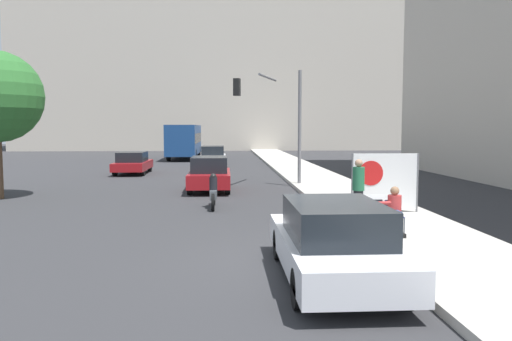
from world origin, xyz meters
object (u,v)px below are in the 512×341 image
(jogger_on_sidewalk, at_px, (358,189))
(car_on_road_midblock, at_px, (133,163))
(parked_car_curbside, at_px, (333,241))
(motorcycle_on_road, at_px, (213,193))
(protest_banner, at_px, (384,181))
(car_on_road_nearest, at_px, (210,174))
(car_on_road_distant, at_px, (213,156))
(seated_protester, at_px, (395,209))
(city_bus_on_road, at_px, (185,139))
(traffic_light_pole, at_px, (275,107))

(jogger_on_sidewalk, bearing_deg, car_on_road_midblock, -64.97)
(parked_car_curbside, bearing_deg, motorcycle_on_road, 105.68)
(protest_banner, height_order, car_on_road_nearest, protest_banner)
(parked_car_curbside, xyz_separation_m, car_on_road_distant, (-2.86, 27.47, 0.01))
(seated_protester, distance_m, city_bus_on_road, 35.22)
(seated_protester, xyz_separation_m, traffic_light_pole, (-1.82, 11.95, 3.02))
(jogger_on_sidewalk, relative_size, car_on_road_midblock, 0.40)
(parked_car_curbside, relative_size, car_on_road_nearest, 1.12)
(protest_banner, height_order, motorcycle_on_road, protest_banner)
(car_on_road_nearest, distance_m, motorcycle_on_road, 4.82)
(protest_banner, relative_size, car_on_road_nearest, 0.50)
(motorcycle_on_road, bearing_deg, protest_banner, -23.16)
(seated_protester, height_order, car_on_road_distant, car_on_road_distant)
(seated_protester, height_order, city_bus_on_road, city_bus_on_road)
(parked_car_curbside, bearing_deg, car_on_road_nearest, 101.33)
(parked_car_curbside, height_order, motorcycle_on_road, parked_car_curbside)
(car_on_road_midblock, bearing_deg, car_on_road_nearest, -60.01)
(traffic_light_pole, bearing_deg, car_on_road_nearest, -150.78)
(seated_protester, height_order, car_on_road_nearest, car_on_road_nearest)
(car_on_road_nearest, distance_m, car_on_road_midblock, 9.91)
(seated_protester, xyz_separation_m, car_on_road_distant, (-5.09, 24.36, -0.05))
(protest_banner, relative_size, car_on_road_distant, 0.50)
(car_on_road_nearest, bearing_deg, parked_car_curbside, -78.67)
(protest_banner, distance_m, traffic_light_pole, 9.57)
(car_on_road_nearest, height_order, city_bus_on_road, city_bus_on_road)
(seated_protester, distance_m, traffic_light_pole, 12.46)
(jogger_on_sidewalk, bearing_deg, seated_protester, 97.00)
(car_on_road_midblock, bearing_deg, traffic_light_pole, -40.52)
(car_on_road_nearest, distance_m, car_on_road_distant, 14.13)
(car_on_road_nearest, bearing_deg, car_on_road_midblock, 119.99)
(parked_car_curbside, xyz_separation_m, car_on_road_nearest, (-2.67, 13.34, 0.02))
(car_on_road_nearest, bearing_deg, traffic_light_pole, 29.22)
(protest_banner, relative_size, motorcycle_on_road, 1.05)
(city_bus_on_road, bearing_deg, car_on_road_midblock, -97.08)
(traffic_light_pole, height_order, car_on_road_midblock, traffic_light_pole)
(jogger_on_sidewalk, height_order, protest_banner, protest_banner)
(jogger_on_sidewalk, distance_m, protest_banner, 1.63)
(parked_car_curbside, relative_size, car_on_road_distant, 1.11)
(seated_protester, relative_size, parked_car_curbside, 0.25)
(protest_banner, relative_size, traffic_light_pole, 0.40)
(car_on_road_distant, xyz_separation_m, city_bus_on_road, (-2.84, 9.94, 1.03))
(seated_protester, height_order, protest_banner, protest_banner)
(seated_protester, height_order, car_on_road_midblock, car_on_road_midblock)
(car_on_road_midblock, xyz_separation_m, car_on_road_distant, (4.76, 5.54, 0.06))
(traffic_light_pole, xyz_separation_m, motorcycle_on_road, (-2.80, -6.53, -3.28))
(motorcycle_on_road, bearing_deg, city_bus_on_road, 96.53)
(parked_car_curbside, relative_size, car_on_road_midblock, 1.08)
(traffic_light_pole, height_order, city_bus_on_road, traffic_light_pole)
(jogger_on_sidewalk, bearing_deg, car_on_road_nearest, -65.70)
(traffic_light_pole, bearing_deg, car_on_road_distant, 104.76)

